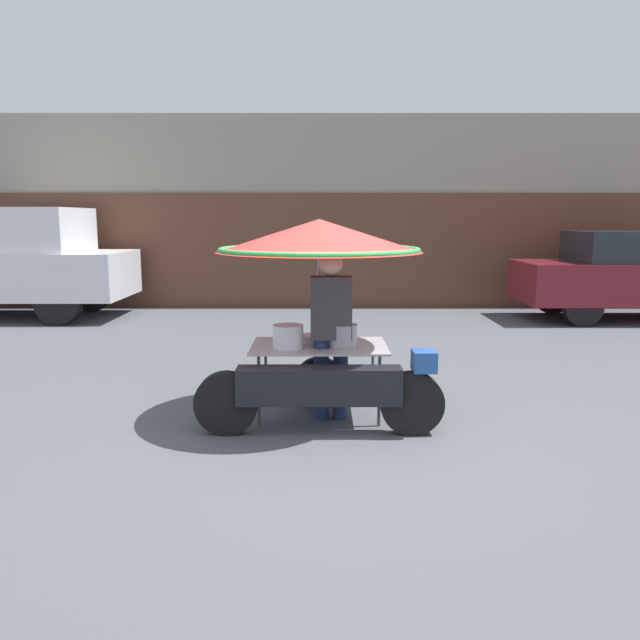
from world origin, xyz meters
The scene contains 5 objects.
ground_plane centered at (0.00, 0.00, 0.00)m, with size 36.00×36.00×0.00m, color #4C4F54.
shopfront_building centered at (0.00, 9.10, 1.99)m, with size 28.00×2.06×4.00m.
vendor_motorcycle_cart centered at (-0.18, 0.67, 1.46)m, with size 2.19×1.92×1.87m.
vendor_person centered at (-0.08, 0.61, 0.87)m, with size 0.38×0.22×1.56m.
pickup_truck centered at (-6.17, 6.71, 1.00)m, with size 4.89×1.98×2.07m.
Camera 1 is at (-0.18, -5.09, 1.88)m, focal length 35.00 mm.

